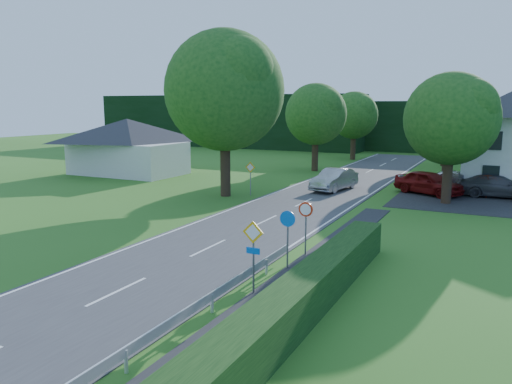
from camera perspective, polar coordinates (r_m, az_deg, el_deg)
The scene contains 26 objects.
road at distance 29.77m, azimuth 2.71°, elevation -2.56°, with size 7.00×80.00×0.04m, color #3B3A3D.
footpath at distance 12.68m, azimuth -10.57°, elevation -20.67°, with size 1.50×44.00×0.04m, color black.
parking_pad at distance 40.15m, azimuth 26.54°, elevation -0.36°, with size 14.00×16.00×0.04m, color black.
line_edge_left at distance 31.19m, azimuth -2.77°, elevation -1.94°, with size 0.12×80.00×0.01m, color white.
line_edge_right at distance 28.65m, azimuth 8.67°, elevation -3.11°, with size 0.12×80.00×0.01m, color white.
line_centre at distance 29.77m, azimuth 2.71°, elevation -2.51°, with size 0.12×80.00×0.01m, color white, non-canonical shape.
tree_main at distance 35.37m, azimuth -3.59°, elevation 8.88°, with size 9.40×9.40×11.64m, color #174915, non-canonical shape.
tree_left_far at distance 49.57m, azimuth 6.81°, elevation 7.34°, with size 7.00×7.00×8.58m, color #174915, non-canonical shape.
tree_right_far at distance 48.89m, azimuth 21.10°, elevation 7.02°, with size 7.40×7.40×9.09m, color #174915, non-canonical shape.
tree_left_back at distance 60.87m, azimuth 11.10°, elevation 7.45°, with size 6.60×6.60×8.07m, color #174915, non-canonical shape.
tree_right_back at distance 56.98m, azimuth 20.84°, elevation 6.58°, with size 6.20×6.20×7.56m, color #174915, non-canonical shape.
tree_right_mid at distance 34.84m, azimuth 21.27°, elevation 5.69°, with size 7.00×7.00×8.58m, color #174915, non-canonical shape.
treeline_left at distance 79.31m, azimuth -3.63°, elevation 8.11°, with size 44.00×6.00×8.00m, color black.
treeline_right at distance 72.78m, azimuth 23.70°, elevation 6.75°, with size 30.00×5.00×7.00m, color black.
bungalow_left at distance 48.57m, azimuth -14.43°, elevation 5.18°, with size 11.00×6.50×5.20m.
streetlight at distance 36.86m, azimuth 20.91°, elevation 6.18°, with size 2.03×0.18×8.00m.
sign_priority_right at distance 17.01m, azimuth -0.32°, elevation -5.93°, with size 0.78×0.09×2.59m.
sign_roundabout at distance 19.68m, azimuth 3.62°, elevation -4.13°, with size 0.64×0.08×2.37m.
sign_speed_limit at distance 21.46m, azimuth 5.70°, elevation -2.72°, with size 0.64×0.11×2.37m.
sign_priority_left at distance 35.82m, azimuth -0.65°, elevation 2.32°, with size 0.78×0.09×2.44m.
moving_car at distance 38.40m, azimuth 8.93°, elevation 1.42°, with size 1.73×4.96×1.64m, color #9E9FA3.
motorcycle at distance 42.45m, azimuth 8.52°, elevation 1.73°, with size 0.59×1.70×0.89m, color black.
parked_car_red at distance 38.32m, azimuth 19.10°, elevation 1.03°, with size 2.02×5.03×1.71m, color maroon.
parked_car_silver_a at distance 41.30m, azimuth 22.00°, elevation 1.22°, with size 1.46×4.18×1.38m, color #A7A7AC.
parked_car_grey at distance 39.04m, azimuth 25.98°, elevation 0.61°, with size 2.18×5.37×1.56m, color #45454A.
parasol at distance 38.23m, azimuth 24.91°, elevation 0.60°, with size 1.82×1.86×1.67m, color #A6310D.
Camera 1 is at (11.67, -6.63, 6.43)m, focal length 35.00 mm.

